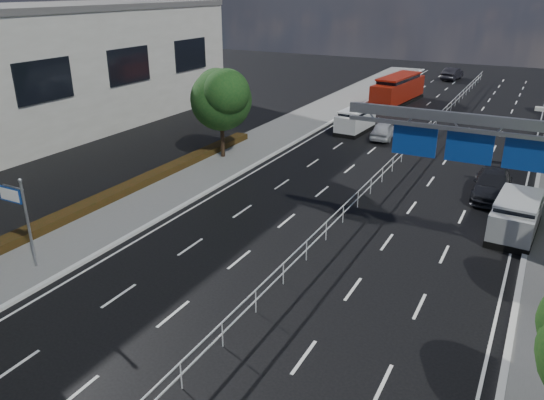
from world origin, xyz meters
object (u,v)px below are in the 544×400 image
at_px(toilet_sign, 18,207).
at_px(overhead_gantry, 488,144).
at_px(red_bus, 398,89).
at_px(parked_car_teal, 519,207).
at_px(white_minivan, 355,121).
at_px(near_car_dark, 452,74).
at_px(near_car_silver, 384,130).
at_px(silver_minivan, 516,216).
at_px(parked_car_dark, 492,185).

distance_m(toilet_sign, overhead_gantry, 20.52).
height_order(red_bus, parked_car_teal, red_bus).
distance_m(white_minivan, near_car_dark, 32.91).
relative_size(near_car_silver, silver_minivan, 0.83).
bearing_deg(toilet_sign, near_car_dark, 83.24).
height_order(white_minivan, parked_car_dark, white_minivan).
bearing_deg(parked_car_teal, white_minivan, 140.52).
relative_size(toilet_sign, overhead_gantry, 0.42).
distance_m(overhead_gantry, near_car_silver, 21.77).
xyz_separation_m(overhead_gantry, near_car_dark, (-10.28, 52.49, -4.80)).
distance_m(near_car_silver, parked_car_teal, 17.02).
xyz_separation_m(parked_car_teal, parked_car_dark, (-1.70, 2.81, 0.11)).
height_order(near_car_dark, parked_car_dark, near_car_dark).
height_order(toilet_sign, silver_minivan, toilet_sign).
xyz_separation_m(white_minivan, near_car_silver, (2.81, -0.86, -0.29)).
height_order(toilet_sign, white_minivan, toilet_sign).
bearing_deg(toilet_sign, overhead_gantry, 29.60).
height_order(white_minivan, silver_minivan, silver_minivan).
distance_m(overhead_gantry, parked_car_teal, 8.04).
height_order(white_minivan, parked_car_teal, white_minivan).
xyz_separation_m(near_car_dark, parked_car_teal, (11.84, -46.35, -0.15)).
bearing_deg(red_bus, near_car_silver, -73.14).
height_order(toilet_sign, near_car_silver, toilet_sign).
relative_size(white_minivan, parked_car_dark, 0.91).
bearing_deg(parked_car_dark, near_car_silver, 131.75).
relative_size(toilet_sign, near_car_dark, 0.88).
height_order(white_minivan, red_bus, red_bus).
height_order(near_car_silver, near_car_dark, near_car_dark).
relative_size(red_bus, parked_car_dark, 1.95).
relative_size(near_car_dark, parked_car_dark, 0.93).
height_order(red_bus, near_car_dark, red_bus).
bearing_deg(red_bus, near_car_dark, 88.85).
height_order(overhead_gantry, near_car_silver, overhead_gantry).
bearing_deg(overhead_gantry, parked_car_teal, 75.75).
xyz_separation_m(white_minivan, near_car_dark, (2.34, 32.82, -0.19)).
bearing_deg(silver_minivan, near_car_dark, 107.30).
height_order(overhead_gantry, parked_car_teal, overhead_gantry).
relative_size(toilet_sign, near_car_silver, 1.05).
bearing_deg(red_bus, toilet_sign, -90.74).
bearing_deg(white_minivan, overhead_gantry, -53.44).
distance_m(near_car_silver, silver_minivan, 18.71).
xyz_separation_m(toilet_sign, near_car_dark, (7.42, 62.55, -2.14)).
bearing_deg(near_car_dark, parked_car_teal, 110.80).
xyz_separation_m(toilet_sign, silver_minivan, (19.25, 14.00, -1.94)).
height_order(overhead_gantry, red_bus, overhead_gantry).
relative_size(near_car_silver, parked_car_teal, 0.88).
height_order(white_minivan, near_car_dark, white_minivan).
height_order(toilet_sign, parked_car_teal, toilet_sign).
bearing_deg(silver_minivan, red_bus, 119.30).
bearing_deg(near_car_dark, red_bus, 89.43).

